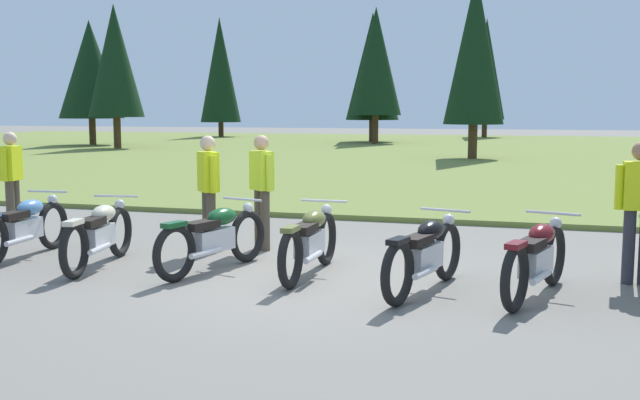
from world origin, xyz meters
TOP-DOWN VIEW (x-y plane):
  - ground_plane at (0.00, 0.00)m, footprint 140.00×140.00m
  - grass_moorland at (0.00, 26.84)m, footprint 80.00×44.00m
  - forest_treeline at (-3.73, 34.09)m, footprint 41.08×25.54m
  - motorcycle_sky_blue at (-4.13, 0.20)m, footprint 0.62×2.10m
  - motorcycle_cream at (-2.80, -0.02)m, footprint 0.67×2.09m
  - motorcycle_british_green at (-1.26, 0.15)m, footprint 0.80×2.05m
  - motorcycle_olive at (-0.03, 0.26)m, footprint 0.62×2.10m
  - motorcycle_black at (1.45, -0.18)m, footprint 0.76×2.06m
  - motorcycle_maroon at (2.65, -0.08)m, footprint 0.81×2.04m
  - rider_checking_bike at (-5.68, 1.92)m, footprint 0.29×0.54m
  - rider_with_back_turned at (-1.20, 1.69)m, footprint 0.44×0.40m
  - rider_in_hivis_vest at (-1.85, 1.28)m, footprint 0.40×0.43m
  - rider_near_row_end at (3.77, 0.90)m, footprint 0.55×0.25m

SIDE VIEW (x-z plane):
  - ground_plane at x=0.00m, z-range 0.00..0.00m
  - grass_moorland at x=0.00m, z-range 0.00..0.10m
  - motorcycle_sky_blue at x=-4.13m, z-range 0.00..0.88m
  - motorcycle_cream at x=-2.80m, z-range 0.00..0.88m
  - motorcycle_british_green at x=-1.26m, z-range 0.00..0.88m
  - motorcycle_olive at x=-0.03m, z-range 0.00..0.88m
  - motorcycle_black at x=1.45m, z-range 0.00..0.88m
  - motorcycle_maroon at x=2.65m, z-range 0.00..0.88m
  - rider_checking_bike at x=-5.68m, z-range 0.11..1.78m
  - rider_with_back_turned at x=-1.20m, z-range 0.11..1.78m
  - rider_in_hivis_vest at x=-1.85m, z-range 0.11..1.78m
  - rider_near_row_end at x=3.77m, z-range 0.11..1.78m
  - forest_treeline at x=-3.73m, z-range 0.17..8.82m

